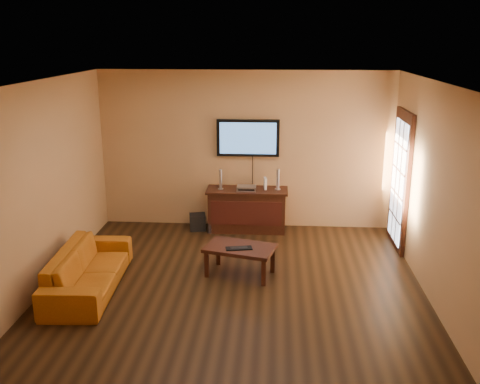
# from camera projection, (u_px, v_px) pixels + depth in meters

# --- Properties ---
(ground_plane) EXTENTS (5.00, 5.00, 0.00)m
(ground_plane) POSITION_uv_depth(u_px,v_px,m) (234.00, 288.00, 7.13)
(ground_plane) COLOR black
(ground_plane) RESTS_ON ground
(room_walls) EXTENTS (5.00, 5.00, 5.00)m
(room_walls) POSITION_uv_depth(u_px,v_px,m) (237.00, 154.00, 7.26)
(room_walls) COLOR tan
(room_walls) RESTS_ON ground
(french_door) EXTENTS (0.07, 1.02, 2.22)m
(french_door) POSITION_uv_depth(u_px,v_px,m) (400.00, 182.00, 8.31)
(french_door) COLOR black
(french_door) RESTS_ON ground
(media_console) EXTENTS (1.37, 0.53, 0.73)m
(media_console) POSITION_uv_depth(u_px,v_px,m) (247.00, 210.00, 9.16)
(media_console) COLOR black
(media_console) RESTS_ON ground
(television) EXTENTS (1.06, 0.08, 0.63)m
(television) POSITION_uv_depth(u_px,v_px,m) (248.00, 138.00, 9.04)
(television) COLOR black
(television) RESTS_ON ground
(coffee_table) EXTENTS (1.06, 0.79, 0.42)m
(coffee_table) POSITION_uv_depth(u_px,v_px,m) (240.00, 251.00, 7.43)
(coffee_table) COLOR black
(coffee_table) RESTS_ON ground
(sofa) EXTENTS (0.65, 1.93, 0.75)m
(sofa) POSITION_uv_depth(u_px,v_px,m) (88.00, 263.00, 7.01)
(sofa) COLOR #AD5C13
(sofa) RESTS_ON ground
(speaker_left) EXTENTS (0.09, 0.09, 0.34)m
(speaker_left) POSITION_uv_depth(u_px,v_px,m) (221.00, 180.00, 9.03)
(speaker_left) COLOR silver
(speaker_left) RESTS_ON media_console
(speaker_right) EXTENTS (0.10, 0.10, 0.36)m
(speaker_right) POSITION_uv_depth(u_px,v_px,m) (278.00, 180.00, 9.01)
(speaker_right) COLOR silver
(speaker_right) RESTS_ON media_console
(av_receiver) EXTENTS (0.32, 0.23, 0.07)m
(av_receiver) POSITION_uv_depth(u_px,v_px,m) (247.00, 188.00, 9.00)
(av_receiver) COLOR silver
(av_receiver) RESTS_ON media_console
(game_console) EXTENTS (0.06, 0.15, 0.20)m
(game_console) POSITION_uv_depth(u_px,v_px,m) (265.00, 183.00, 9.05)
(game_console) COLOR white
(game_console) RESTS_ON media_console
(subwoofer) EXTENTS (0.32, 0.32, 0.27)m
(subwoofer) POSITION_uv_depth(u_px,v_px,m) (198.00, 222.00, 9.26)
(subwoofer) COLOR black
(subwoofer) RESTS_ON ground
(bottle) EXTENTS (0.07, 0.07, 0.20)m
(bottle) POSITION_uv_depth(u_px,v_px,m) (210.00, 228.00, 9.07)
(bottle) COLOR white
(bottle) RESTS_ON ground
(keyboard) EXTENTS (0.38, 0.20, 0.02)m
(keyboard) POSITION_uv_depth(u_px,v_px,m) (239.00, 248.00, 7.33)
(keyboard) COLOR black
(keyboard) RESTS_ON coffee_table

